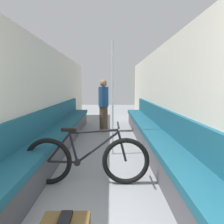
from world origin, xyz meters
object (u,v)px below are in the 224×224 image
bench_seat_row_right (152,135)px  passenger_standing (104,105)px  bicycle (87,160)px  bench_seat_row_left (59,135)px  grab_pole_near (113,100)px

bench_seat_row_right → passenger_standing: (-1.12, 1.84, 0.50)m
bicycle → passenger_standing: 3.61m
bench_seat_row_left → grab_pole_near: bearing=-17.3°
grab_pole_near → passenger_standing: grab_pole_near is taller
bench_seat_row_left → bench_seat_row_right: bearing=0.0°
bench_seat_row_right → passenger_standing: bearing=121.4°
bench_seat_row_left → passenger_standing: passenger_standing is taller
bench_seat_row_right → bicycle: bench_seat_row_right is taller
bicycle → grab_pole_near: grab_pole_near is taller
bench_seat_row_right → grab_pole_near: grab_pole_near is taller
grab_pole_near → passenger_standing: size_ratio=1.44×
bench_seat_row_right → passenger_standing: passenger_standing is taller
bench_seat_row_right → bicycle: (-1.24, -1.73, 0.04)m
bicycle → grab_pole_near: 1.60m
bench_seat_row_right → grab_pole_near: bearing=-157.1°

